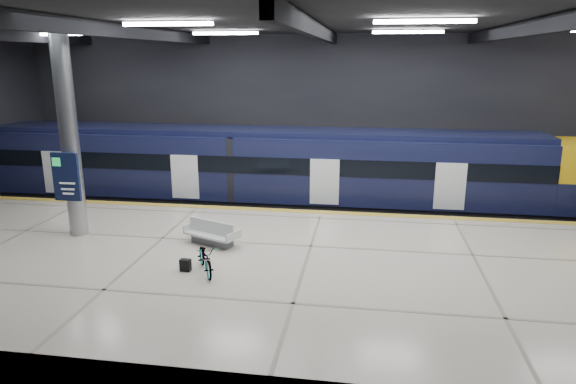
# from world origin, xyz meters

# --- Properties ---
(ground) EXTENTS (30.00, 30.00, 0.00)m
(ground) POSITION_xyz_m (0.00, 0.00, 0.00)
(ground) COLOR black
(ground) RESTS_ON ground
(room_shell) EXTENTS (30.10, 16.10, 8.05)m
(room_shell) POSITION_xyz_m (-0.00, 0.00, 5.72)
(room_shell) COLOR black
(room_shell) RESTS_ON ground
(platform) EXTENTS (30.00, 11.00, 1.10)m
(platform) POSITION_xyz_m (0.00, -2.50, 0.55)
(platform) COLOR beige
(platform) RESTS_ON ground
(safety_strip) EXTENTS (30.00, 0.40, 0.01)m
(safety_strip) POSITION_xyz_m (0.00, 2.75, 1.11)
(safety_strip) COLOR gold
(safety_strip) RESTS_ON platform
(rails) EXTENTS (30.00, 1.52, 0.16)m
(rails) POSITION_xyz_m (0.00, 5.50, 0.08)
(rails) COLOR gray
(rails) RESTS_ON ground
(train) EXTENTS (29.40, 2.84, 3.79)m
(train) POSITION_xyz_m (-1.21, 5.50, 2.06)
(train) COLOR black
(train) RESTS_ON ground
(bench) EXTENTS (1.97, 1.40, 0.80)m
(bench) POSITION_xyz_m (-3.18, -1.32, 1.38)
(bench) COLOR #595B60
(bench) RESTS_ON platform
(bicycle) EXTENTS (1.29, 1.72, 0.87)m
(bicycle) POSITION_xyz_m (-2.70, -3.50, 1.53)
(bicycle) COLOR #99999E
(bicycle) RESTS_ON platform
(pannier_bag) EXTENTS (0.31, 0.20, 0.35)m
(pannier_bag) POSITION_xyz_m (-3.30, -3.50, 1.28)
(pannier_bag) COLOR black
(pannier_bag) RESTS_ON platform
(info_column) EXTENTS (0.90, 0.78, 6.90)m
(info_column) POSITION_xyz_m (-8.00, -1.03, 4.46)
(info_column) COLOR #9EA0A5
(info_column) RESTS_ON platform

